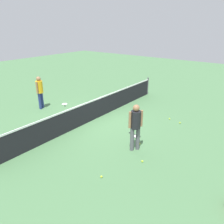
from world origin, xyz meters
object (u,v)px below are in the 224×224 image
(tennis_ball_near_player, at_px, (180,123))
(tennis_ball_baseline, at_px, (142,161))
(tennis_racket_far_player, at_px, (65,104))
(tennis_racket_near_player, at_px, (136,136))
(tennis_ball_by_net, at_px, (101,177))
(tennis_ball_stray_left, at_px, (170,119))
(player_near_side, at_px, (136,124))
(tennis_ball_midcourt, at_px, (139,144))
(player_far_side, at_px, (40,90))

(tennis_ball_near_player, height_order, tennis_ball_baseline, same)
(tennis_ball_baseline, bearing_deg, tennis_racket_far_player, 70.39)
(tennis_ball_baseline, bearing_deg, tennis_racket_near_player, 38.28)
(tennis_racket_far_player, bearing_deg, tennis_ball_by_net, -122.56)
(tennis_racket_near_player, height_order, tennis_racket_far_player, same)
(tennis_racket_far_player, distance_m, tennis_ball_near_player, 6.23)
(tennis_ball_by_net, distance_m, tennis_ball_baseline, 1.51)
(tennis_racket_far_player, bearing_deg, tennis_ball_baseline, -109.61)
(tennis_racket_near_player, relative_size, tennis_ball_baseline, 9.18)
(tennis_ball_stray_left, bearing_deg, tennis_ball_near_player, -102.66)
(tennis_ball_by_net, relative_size, tennis_ball_baseline, 1.00)
(tennis_racket_near_player, distance_m, tennis_ball_baseline, 1.79)
(tennis_ball_near_player, distance_m, tennis_ball_stray_left, 0.57)
(player_near_side, height_order, tennis_racket_far_player, player_near_side)
(tennis_ball_midcourt, bearing_deg, tennis_racket_near_player, 43.27)
(tennis_ball_baseline, height_order, tennis_ball_stray_left, same)
(tennis_ball_by_net, bearing_deg, tennis_racket_near_player, 11.21)
(tennis_racket_far_player, distance_m, tennis_ball_by_net, 6.76)
(tennis_ball_midcourt, bearing_deg, tennis_ball_baseline, -144.58)
(tennis_ball_near_player, xyz_separation_m, tennis_ball_by_net, (-5.07, 0.36, 0.00))
(player_near_side, xyz_separation_m, tennis_ball_stray_left, (3.27, 0.12, -0.98))
(tennis_ball_midcourt, height_order, tennis_ball_stray_left, same)
(player_far_side, distance_m, tennis_ball_midcourt, 6.17)
(tennis_racket_near_player, xyz_separation_m, tennis_ball_midcourt, (-0.48, -0.45, 0.02))
(player_far_side, distance_m, tennis_ball_by_net, 6.76)
(player_far_side, xyz_separation_m, tennis_ball_baseline, (-1.10, -6.75, -0.98))
(tennis_racket_far_player, relative_size, tennis_ball_near_player, 8.60)
(player_far_side, distance_m, tennis_racket_far_player, 1.59)
(player_far_side, bearing_deg, tennis_ball_near_player, -68.67)
(player_near_side, xyz_separation_m, player_far_side, (0.58, 6.13, 0.00))
(tennis_racket_far_player, height_order, tennis_ball_near_player, tennis_ball_near_player)
(tennis_ball_near_player, distance_m, tennis_ball_baseline, 3.67)
(tennis_racket_far_player, xyz_separation_m, tennis_ball_stray_left, (1.56, -5.51, 0.02))
(tennis_ball_stray_left, bearing_deg, tennis_racket_far_player, 105.83)
(tennis_ball_midcourt, xyz_separation_m, tennis_ball_baseline, (-0.93, -0.66, 0.00))
(player_far_side, xyz_separation_m, tennis_ball_near_player, (2.57, -6.57, -0.98))
(tennis_ball_near_player, bearing_deg, tennis_ball_baseline, -177.10)
(tennis_ball_midcourt, distance_m, tennis_ball_baseline, 1.14)
(tennis_racket_far_player, xyz_separation_m, tennis_ball_by_net, (-3.64, -5.70, 0.02))
(tennis_racket_far_player, height_order, tennis_ball_midcourt, tennis_ball_midcourt)
(player_near_side, xyz_separation_m, tennis_racket_far_player, (1.71, 5.62, -1.00))
(player_far_side, height_order, tennis_ball_baseline, player_far_side)
(tennis_ball_near_player, distance_m, tennis_ball_midcourt, 2.77)
(tennis_ball_baseline, bearing_deg, player_far_side, 80.77)
(tennis_ball_midcourt, bearing_deg, player_far_side, 88.41)
(tennis_racket_far_player, height_order, tennis_ball_stray_left, tennis_ball_stray_left)
(tennis_racket_near_player, bearing_deg, tennis_racket_far_player, 80.91)
(player_far_side, xyz_separation_m, tennis_ball_by_net, (-2.51, -6.20, -0.98))
(tennis_racket_far_player, bearing_deg, tennis_ball_midcourt, -103.08)
(tennis_ball_midcourt, xyz_separation_m, tennis_ball_stray_left, (2.86, 0.08, 0.00))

